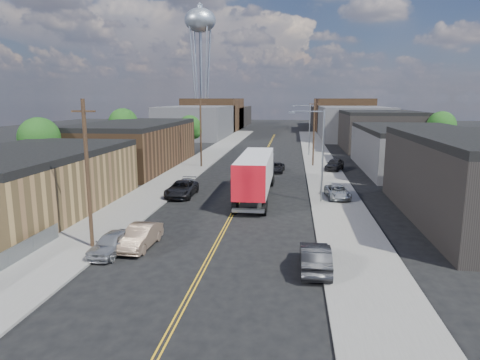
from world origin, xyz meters
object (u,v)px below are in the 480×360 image
(car_left_d, at_px, (186,185))
(car_ahead_truck, at_px, (276,168))
(water_tower, at_px, (200,25))
(car_left_b, at_px, (140,237))
(semi_truck, at_px, (257,171))
(car_left_a, at_px, (112,243))
(car_left_c, at_px, (182,189))
(car_right_lot_a, at_px, (338,192))
(car_right_lot_c, at_px, (334,164))
(car_right_oncoming, at_px, (315,257))

(car_left_d, height_order, car_ahead_truck, car_left_d)
(water_tower, distance_m, car_left_b, 105.23)
(semi_truck, distance_m, car_left_a, 19.92)
(semi_truck, height_order, car_ahead_truck, semi_truck)
(semi_truck, relative_size, car_left_b, 3.63)
(car_left_c, xyz_separation_m, car_right_lot_a, (15.91, 0.56, -0.00))
(car_left_c, distance_m, car_ahead_truck, 18.40)
(car_left_c, height_order, car_left_d, car_left_c)
(car_ahead_truck, bearing_deg, car_left_a, -101.81)
(car_left_a, bearing_deg, water_tower, 105.26)
(water_tower, bearing_deg, car_left_c, -79.34)
(car_left_c, relative_size, car_left_d, 1.28)
(car_left_b, xyz_separation_m, car_right_lot_c, (16.00, 33.53, 0.19))
(car_right_lot_c, bearing_deg, car_right_lot_a, -74.75)
(water_tower, height_order, car_left_b, water_tower)
(car_left_c, distance_m, car_right_oncoming, 22.08)
(car_left_d, bearing_deg, car_left_c, -87.92)
(car_left_d, bearing_deg, car_right_lot_c, 39.03)
(semi_truck, relative_size, car_left_a, 3.96)
(car_right_lot_c, bearing_deg, car_left_c, -114.16)
(car_left_d, xyz_separation_m, car_ahead_truck, (9.31, 13.43, -0.01))
(car_right_oncoming, bearing_deg, car_right_lot_a, -99.92)
(semi_truck, distance_m, car_left_b, 18.10)
(car_left_a, height_order, car_right_lot_a, car_left_a)
(car_left_c, relative_size, car_ahead_truck, 1.24)
(car_left_d, bearing_deg, water_tower, 98.18)
(water_tower, xyz_separation_m, car_ahead_truck, (24.91, -68.00, -30.01))
(semi_truck, xyz_separation_m, car_left_c, (-7.69, -1.33, -1.77))
(car_left_a, xyz_separation_m, car_ahead_truck, (9.31, 32.86, -0.10))
(car_left_c, bearing_deg, water_tower, 100.12)
(car_left_c, relative_size, car_right_lot_c, 1.20)
(semi_truck, xyz_separation_m, car_right_lot_c, (9.50, 16.73, -1.60))
(car_left_a, distance_m, car_ahead_truck, 34.15)
(car_left_b, relative_size, car_right_lot_a, 1.02)
(car_right_lot_a, bearing_deg, car_left_b, -137.61)
(water_tower, height_order, car_ahead_truck, water_tower)
(car_left_b, distance_m, car_left_c, 15.51)
(semi_truck, bearing_deg, car_right_lot_a, -5.45)
(car_left_a, relative_size, car_ahead_truck, 0.94)
(car_right_oncoming, bearing_deg, car_ahead_truck, -84.17)
(car_left_c, distance_m, car_left_d, 2.58)
(car_right_lot_c, bearing_deg, car_left_b, -96.10)
(car_right_lot_c, bearing_deg, car_right_oncoming, -77.54)
(car_left_c, height_order, car_right_lot_c, car_right_lot_c)
(car_left_c, bearing_deg, car_right_oncoming, -55.16)
(semi_truck, bearing_deg, car_left_d, 171.01)
(semi_truck, xyz_separation_m, car_right_lot_a, (8.23, -0.77, -1.77))
(car_right_lot_a, bearing_deg, semi_truck, 169.63)
(car_left_b, distance_m, car_right_lot_c, 37.15)
(car_right_oncoming, bearing_deg, car_left_c, -54.98)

